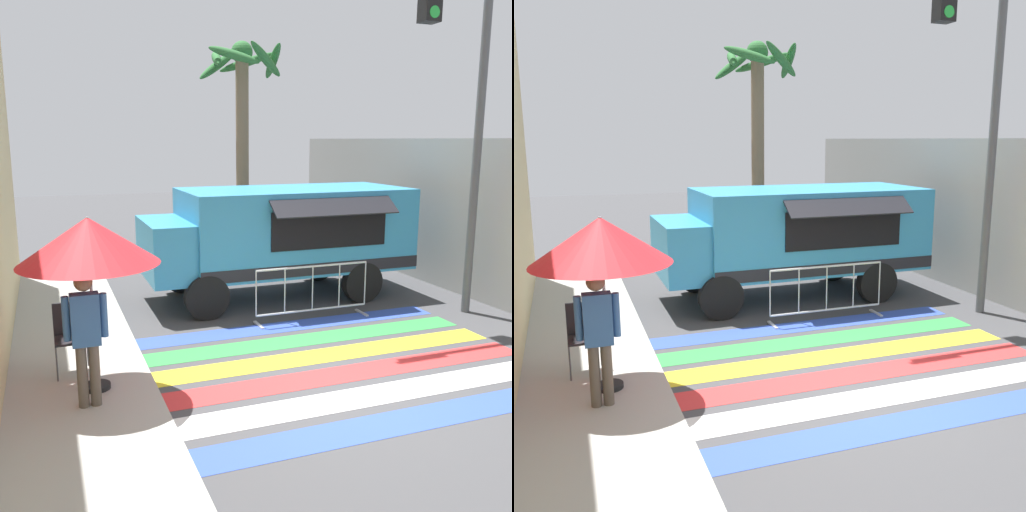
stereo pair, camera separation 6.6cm
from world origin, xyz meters
The scene contains 10 objects.
ground_plane centered at (0.00, 0.00, 0.00)m, with size 60.00×60.00×0.00m, color #424244.
concrete_wall_right centered at (4.79, 3.00, 1.70)m, with size 0.20×16.00×3.39m.
crosswalk_painted centered at (0.00, 0.64, 0.00)m, with size 6.40×4.36×0.01m.
food_truck centered at (0.79, 4.51, 1.42)m, with size 5.63×2.71×2.35m.
traffic_signal_pole centered at (3.25, 2.15, 4.49)m, with size 3.82×0.29×6.67m.
patio_umbrella centered at (-3.31, 0.74, 2.11)m, with size 1.79×1.79×2.30m.
folding_chair centered at (-3.58, 1.48, 0.72)m, with size 0.46×0.46×0.98m.
vendor_person centered at (-3.44, 0.26, 1.09)m, with size 0.53×0.22×1.70m.
barricade_front centered at (0.84, 2.76, 0.53)m, with size 2.30×0.44×1.06m.
palm_tree centered at (1.60, 8.96, 4.21)m, with size 2.41×2.46×6.02m.
Camera 1 is at (-3.80, -6.62, 3.37)m, focal length 40.00 mm.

